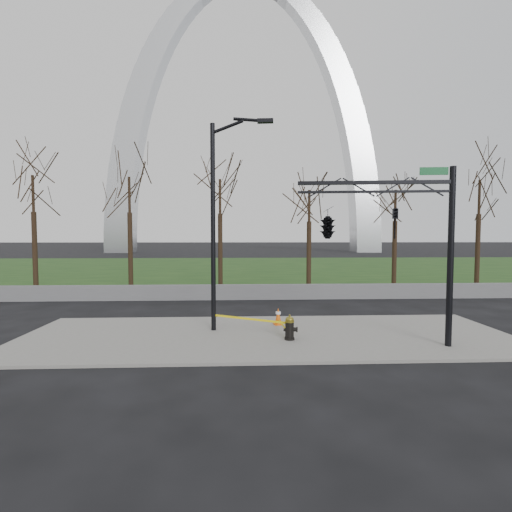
{
  "coord_description": "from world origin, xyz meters",
  "views": [
    {
      "loc": [
        -0.98,
        -13.16,
        3.7
      ],
      "look_at": [
        -0.34,
        2.0,
        2.91
      ],
      "focal_mm": 25.22,
      "sensor_mm": 36.0,
      "label": 1
    }
  ],
  "objects_px": {
    "fire_hydrant": "(290,328)",
    "street_light": "(219,211)",
    "traffic_cone": "(278,316)",
    "traffic_signal_mast": "(351,224)"
  },
  "relations": [
    {
      "from": "traffic_signal_mast",
      "to": "street_light",
      "type": "bearing_deg",
      "value": 161.92
    },
    {
      "from": "fire_hydrant",
      "to": "traffic_cone",
      "type": "xyz_separation_m",
      "value": [
        -0.19,
        2.18,
        -0.06
      ]
    },
    {
      "from": "fire_hydrant",
      "to": "street_light",
      "type": "height_order",
      "value": "street_light"
    },
    {
      "from": "fire_hydrant",
      "to": "traffic_cone",
      "type": "height_order",
      "value": "fire_hydrant"
    },
    {
      "from": "fire_hydrant",
      "to": "traffic_signal_mast",
      "type": "distance_m",
      "value": 4.17
    },
    {
      "from": "traffic_cone",
      "to": "traffic_signal_mast",
      "type": "distance_m",
      "value": 5.09
    },
    {
      "from": "fire_hydrant",
      "to": "traffic_signal_mast",
      "type": "height_order",
      "value": "traffic_signal_mast"
    },
    {
      "from": "fire_hydrant",
      "to": "street_light",
      "type": "distance_m",
      "value": 5.11
    },
    {
      "from": "traffic_signal_mast",
      "to": "fire_hydrant",
      "type": "bearing_deg",
      "value": 168.91
    },
    {
      "from": "fire_hydrant",
      "to": "traffic_signal_mast",
      "type": "relative_size",
      "value": 0.15
    }
  ]
}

